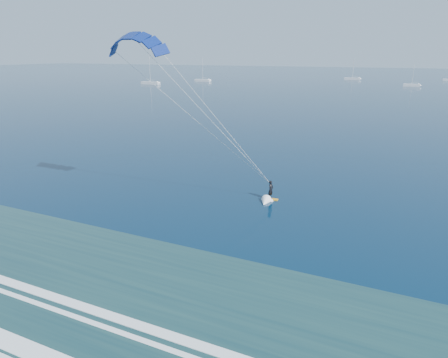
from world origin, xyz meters
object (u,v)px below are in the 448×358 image
at_px(sailboat_0, 150,83).
at_px(sailboat_3, 412,85).
at_px(sailboat_1, 203,80).
at_px(kitesurfer_rig, 206,115).
at_px(sailboat_2, 352,79).

bearing_deg(sailboat_0, sailboat_3, 18.28).
bearing_deg(sailboat_3, sailboat_1, -174.10).
relative_size(sailboat_0, sailboat_1, 1.09).
xyz_separation_m(sailboat_0, sailboat_1, (14.23, 27.86, -0.01)).
distance_m(sailboat_0, sailboat_3, 122.42).
relative_size(kitesurfer_rig, sailboat_3, 1.78).
distance_m(sailboat_0, sailboat_2, 114.44).
xyz_separation_m(kitesurfer_rig, sailboat_1, (-84.78, 160.25, -8.35)).
relative_size(sailboat_2, sailboat_3, 1.18).
height_order(sailboat_0, sailboat_1, sailboat_0).
bearing_deg(sailboat_2, kitesurfer_rig, -86.14).
height_order(kitesurfer_rig, sailboat_0, kitesurfer_rig).
bearing_deg(kitesurfer_rig, sailboat_0, 126.79).
xyz_separation_m(sailboat_0, sailboat_3, (116.25, 38.39, -0.02)).
xyz_separation_m(kitesurfer_rig, sailboat_0, (-99.02, 132.39, -8.34)).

